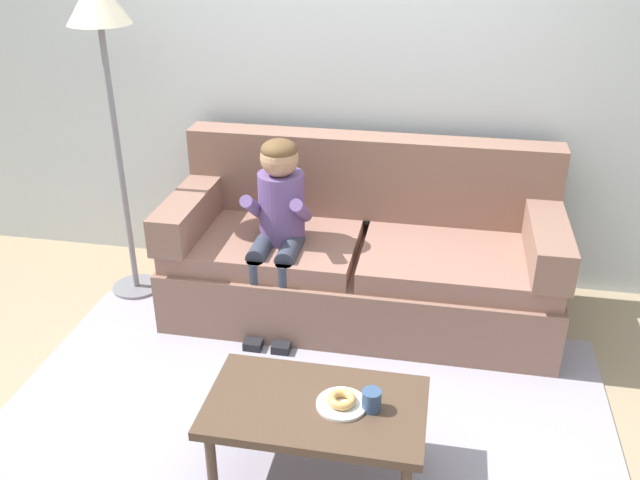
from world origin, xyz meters
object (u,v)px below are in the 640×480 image
(person_child, at_px, (278,217))
(mug, at_px, (372,400))
(couch, at_px, (362,257))
(floor_lamp, at_px, (102,35))
(coffee_table, at_px, (316,412))
(donut, at_px, (342,399))

(person_child, bearing_deg, mug, -59.91)
(couch, height_order, floor_lamp, floor_lamp)
(coffee_table, distance_m, person_child, 1.28)
(person_child, height_order, mug, person_child)
(person_child, bearing_deg, coffee_table, -69.28)
(couch, bearing_deg, mug, -80.76)
(couch, height_order, donut, couch)
(donut, relative_size, mug, 1.33)
(couch, bearing_deg, donut, -85.80)
(person_child, distance_m, mug, 1.35)
(coffee_table, height_order, mug, mug)
(couch, height_order, mug, couch)
(coffee_table, distance_m, mug, 0.25)
(mug, bearing_deg, person_child, 120.09)
(person_child, bearing_deg, donut, -64.69)
(couch, distance_m, person_child, 0.59)
(couch, height_order, coffee_table, couch)
(floor_lamp, bearing_deg, coffee_table, -42.75)
(couch, xyz_separation_m, person_child, (-0.45, -0.21, 0.32))
(person_child, distance_m, donut, 1.30)
(couch, xyz_separation_m, floor_lamp, (-1.44, -0.05, 1.24))
(floor_lamp, bearing_deg, mug, -38.38)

